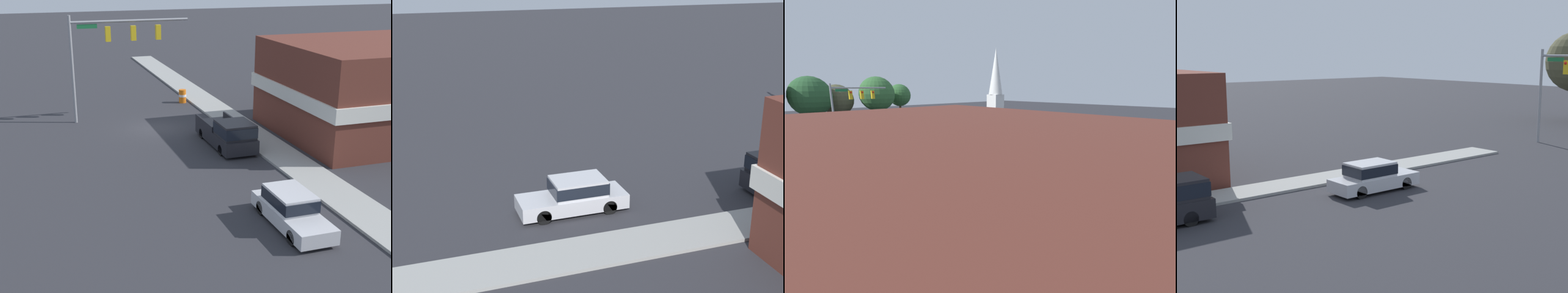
{
  "view_description": "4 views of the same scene",
  "coord_description": "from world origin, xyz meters",
  "views": [
    {
      "loc": [
        8.8,
        35.54,
        10.97
      ],
      "look_at": [
        1.17,
        12.33,
        2.73
      ],
      "focal_mm": 50.0,
      "sensor_mm": 36.0,
      "label": 1
    },
    {
      "loc": [
        -23.15,
        23.08,
        10.77
      ],
      "look_at": [
        -0.54,
        15.15,
        2.5
      ],
      "focal_mm": 50.0,
      "sensor_mm": 36.0,
      "label": 2
    },
    {
      "loc": [
        -14.74,
        1.77,
        6.85
      ],
      "look_at": [
        -1.14,
        15.78,
        2.48
      ],
      "focal_mm": 24.0,
      "sensor_mm": 36.0,
      "label": 3
    },
    {
      "loc": [
        19.46,
        -1.25,
        7.26
      ],
      "look_at": [
        -0.89,
        15.4,
        2.62
      ],
      "focal_mm": 50.0,
      "sensor_mm": 36.0,
      "label": 4
    }
  ],
  "objects": [
    {
      "name": "pickup_truck_parked",
      "position": [
        -3.25,
        5.51,
        0.94
      ],
      "size": [
        2.1,
        5.76,
        1.92
      ],
      "color": "black",
      "rests_on": "ground"
    },
    {
      "name": "backdrop_tree_center",
      "position": [
        -0.14,
        53.46,
        4.78
      ],
      "size": [
        5.47,
        5.47,
        7.53
      ],
      "color": "#4C3823",
      "rests_on": "ground"
    },
    {
      "name": "far_signal_assembly",
      "position": [
        -3.31,
        36.42,
        5.42
      ],
      "size": [
        6.8,
        0.49,
        7.4
      ],
      "color": "gray",
      "rests_on": "ground"
    },
    {
      "name": "backdrop_tree_left_mid",
      "position": [
        -4.61,
        51.34,
        5.56
      ],
      "size": [
        6.39,
        6.39,
        8.77
      ],
      "color": "#4C3823",
      "rests_on": "ground"
    },
    {
      "name": "backdrop_tree_right_far",
      "position": [
        11.77,
        53.21,
        5.41
      ],
      "size": [
        4.52,
        4.52,
        7.7
      ],
      "color": "#4C3823",
      "rests_on": "ground"
    },
    {
      "name": "car_lead",
      "position": [
        -1.94,
        16.27,
        0.81
      ],
      "size": [
        1.76,
        4.87,
        1.57
      ],
      "color": "black",
      "rests_on": "ground"
    },
    {
      "name": "church_steeple",
      "position": [
        16.95,
        30.86,
        6.82
      ],
      "size": [
        2.2,
        2.2,
        13.04
      ],
      "color": "white",
      "rests_on": "ground"
    },
    {
      "name": "backdrop_tree_right_mid",
      "position": [
        5.98,
        50.7,
        5.8
      ],
      "size": [
        6.35,
        6.35,
        8.99
      ],
      "color": "#4C3823",
      "rests_on": "ground"
    }
  ]
}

